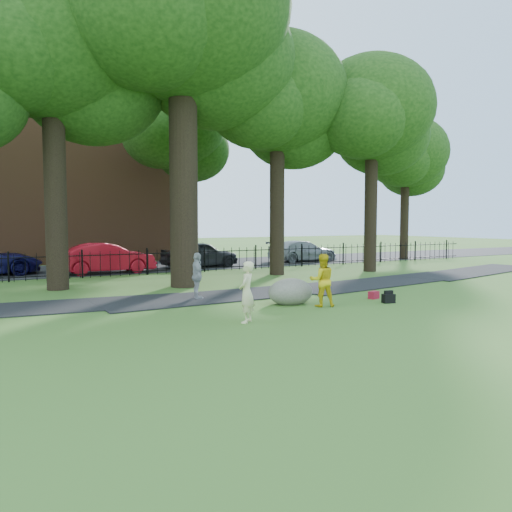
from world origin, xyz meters
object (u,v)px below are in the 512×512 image
big_tree (184,24)px  woman (247,292)px  man (322,280)px  red_sedan (107,258)px  boulder (291,290)px

big_tree → woman: 12.06m
woman → man: size_ratio=0.98×
big_tree → man: (1.83, -6.48, -9.34)m
big_tree → man: size_ratio=9.00×
man → woman: bearing=40.0°
woman → man: (3.12, 1.02, 0.02)m
man → red_sedan: man is taller
woman → boulder: size_ratio=1.06×
boulder → red_sedan: bearing=103.9°
woman → boulder: bearing=171.7°
big_tree → woman: size_ratio=9.18×
woman → red_sedan: size_ratio=0.34×
big_tree → boulder: size_ratio=9.74×
big_tree → red_sedan: size_ratio=3.13×
woman → man: bearing=153.4°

